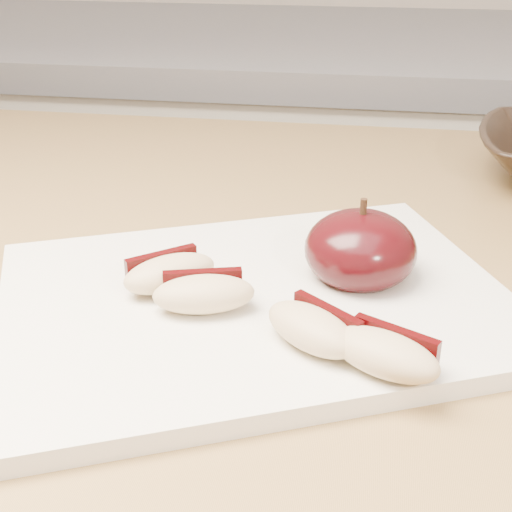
# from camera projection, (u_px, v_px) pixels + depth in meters

# --- Properties ---
(back_cabinet) EXTENTS (2.40, 0.62, 0.94)m
(back_cabinet) POSITION_uv_depth(u_px,v_px,m) (293.00, 292.00, 1.33)
(back_cabinet) COLOR silver
(back_cabinet) RESTS_ON ground
(cutting_board) EXTENTS (0.36, 0.32, 0.01)m
(cutting_board) POSITION_uv_depth(u_px,v_px,m) (256.00, 302.00, 0.43)
(cutting_board) COLOR silver
(cutting_board) RESTS_ON island_counter
(apple_half) EXTENTS (0.08, 0.08, 0.06)m
(apple_half) POSITION_uv_depth(u_px,v_px,m) (360.00, 250.00, 0.44)
(apple_half) COLOR black
(apple_half) RESTS_ON cutting_board
(apple_wedge_a) EXTENTS (0.06, 0.06, 0.02)m
(apple_wedge_a) POSITION_uv_depth(u_px,v_px,m) (169.00, 273.00, 0.42)
(apple_wedge_a) COLOR tan
(apple_wedge_a) RESTS_ON cutting_board
(apple_wedge_b) EXTENTS (0.06, 0.04, 0.02)m
(apple_wedge_b) POSITION_uv_depth(u_px,v_px,m) (204.00, 293.00, 0.40)
(apple_wedge_b) COLOR tan
(apple_wedge_b) RESTS_ON cutting_board
(apple_wedge_c) EXTENTS (0.06, 0.06, 0.02)m
(apple_wedge_c) POSITION_uv_depth(u_px,v_px,m) (313.00, 328.00, 0.37)
(apple_wedge_c) COLOR tan
(apple_wedge_c) RESTS_ON cutting_board
(apple_wedge_d) EXTENTS (0.06, 0.05, 0.02)m
(apple_wedge_d) POSITION_uv_depth(u_px,v_px,m) (386.00, 353.00, 0.35)
(apple_wedge_d) COLOR tan
(apple_wedge_d) RESTS_ON cutting_board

